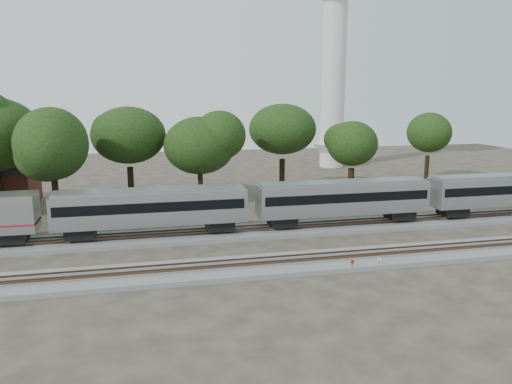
{
  "coord_description": "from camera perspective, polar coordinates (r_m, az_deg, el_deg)",
  "views": [
    {
      "loc": [
        -11.03,
        -41.07,
        13.89
      ],
      "look_at": [
        -0.55,
        5.0,
        4.46
      ],
      "focal_mm": 35.0,
      "sensor_mm": 36.0,
      "label": 1
    }
  ],
  "objects": [
    {
      "name": "tree_6",
      "position": [
        67.73,
        10.94,
        5.44
      ],
      "size": [
        7.37,
        7.37,
        10.39
      ],
      "color": "black",
      "rests_on": "ground"
    },
    {
      "name": "ground",
      "position": [
        44.74,
        2.13,
        -6.81
      ],
      "size": [
        160.0,
        160.0,
        0.0
      ],
      "primitive_type": "plane",
      "color": "#383328",
      "rests_on": "ground"
    },
    {
      "name": "switch_stand_red",
      "position": [
        40.36,
        10.95,
        -8.11
      ],
      "size": [
        0.31,
        0.13,
        0.99
      ],
      "rotation": [
        0.0,
        0.0,
        -0.33
      ],
      "color": "#512D19",
      "rests_on": "ground"
    },
    {
      "name": "track_far",
      "position": [
        50.24,
        0.36,
        -4.52
      ],
      "size": [
        160.0,
        5.0,
        0.73
      ],
      "color": "slate",
      "rests_on": "ground"
    },
    {
      "name": "switch_stand_white",
      "position": [
        41.48,
        13.89,
        -7.76
      ],
      "size": [
        0.28,
        0.14,
        0.92
      ],
      "rotation": [
        0.0,
        0.0,
        -0.4
      ],
      "color": "#512D19",
      "rests_on": "ground"
    },
    {
      "name": "tree_5",
      "position": [
        69.13,
        3.04,
        7.18
      ],
      "size": [
        9.12,
        9.12,
        12.85
      ],
      "color": "black",
      "rests_on": "ground"
    },
    {
      "name": "tree_4",
      "position": [
        61.66,
        -6.47,
        5.28
      ],
      "size": [
        7.65,
        7.65,
        10.79
      ],
      "color": "black",
      "rests_on": "ground"
    },
    {
      "name": "track_near",
      "position": [
        41.03,
        3.58,
        -8.22
      ],
      "size": [
        160.0,
        5.0,
        0.73
      ],
      "color": "slate",
      "rests_on": "ground"
    },
    {
      "name": "tree_3",
      "position": [
        64.61,
        -14.37,
        6.29
      ],
      "size": [
        8.81,
        8.81,
        12.42
      ],
      "color": "black",
      "rests_on": "ground"
    },
    {
      "name": "switch_lever",
      "position": [
        42.03,
        14.04,
        -8.14
      ],
      "size": [
        0.58,
        0.46,
        0.3
      ],
      "primitive_type": "cube",
      "rotation": [
        0.0,
        0.0,
        0.38
      ],
      "color": "#512D19",
      "rests_on": "ground"
    },
    {
      "name": "tree_7",
      "position": [
        82.42,
        19.17,
        6.43
      ],
      "size": [
        7.95,
        7.95,
        11.2
      ],
      "color": "black",
      "rests_on": "ground"
    },
    {
      "name": "train",
      "position": [
        52.26,
        10.08,
        -0.59
      ],
      "size": [
        93.47,
        3.23,
        4.76
      ],
      "color": "#ADAFB4",
      "rests_on": "ground"
    },
    {
      "name": "tree_2",
      "position": [
        57.25,
        -22.32,
        5.1
      ],
      "size": [
        8.71,
        8.71,
        12.29
      ],
      "color": "black",
      "rests_on": "ground"
    }
  ]
}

